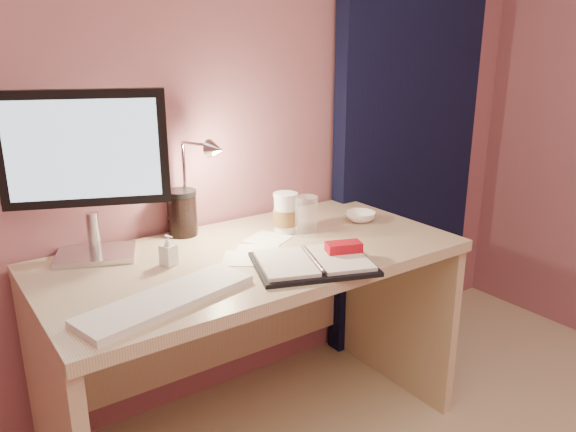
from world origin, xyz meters
TOP-DOWN VIEW (x-y plane):
  - room at (0.95, 1.69)m, footprint 3.50×3.50m
  - desk at (0.00, 1.45)m, footprint 1.40×0.70m
  - monitor at (-0.45, 1.64)m, footprint 0.48×0.26m
  - keyboard at (-0.39, 1.19)m, footprint 0.52×0.26m
  - planner at (0.10, 1.17)m, footprint 0.44×0.38m
  - paper_a at (0.11, 1.46)m, footprint 0.18×0.18m
  - paper_b at (0.01, 1.37)m, footprint 0.20×0.20m
  - paper_c at (-0.06, 1.34)m, footprint 0.19×0.19m
  - coffee_cup at (0.21, 1.49)m, footprint 0.09×0.09m
  - clear_cup at (0.25, 1.42)m, footprint 0.08×0.08m
  - bowl at (0.52, 1.43)m, footprint 0.15×0.15m
  - lotion_bottle at (-0.28, 1.44)m, footprint 0.06×0.06m
  - dark_jar at (-0.12, 1.68)m, footprint 0.11×0.11m
  - desk_lamp at (-0.13, 1.60)m, footprint 0.14×0.22m

SIDE VIEW (x-z plane):
  - desk at x=0.00m, z-range 0.14..0.87m
  - paper_c at x=-0.06m, z-range 0.73..0.73m
  - paper_a at x=0.11m, z-range 0.73..0.73m
  - paper_b at x=0.01m, z-range 0.73..0.73m
  - keyboard at x=-0.39m, z-range 0.73..0.75m
  - planner at x=0.10m, z-range 0.72..0.77m
  - bowl at x=0.52m, z-range 0.73..0.77m
  - lotion_bottle at x=-0.28m, z-range 0.73..0.83m
  - coffee_cup at x=0.21m, z-range 0.73..0.87m
  - clear_cup at x=0.25m, z-range 0.73..0.87m
  - dark_jar at x=-0.12m, z-range 0.73..0.88m
  - desk_lamp at x=-0.13m, z-range 0.78..1.14m
  - monitor at x=-0.45m, z-range 0.78..1.32m
  - room at x=0.95m, z-range -0.61..2.89m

